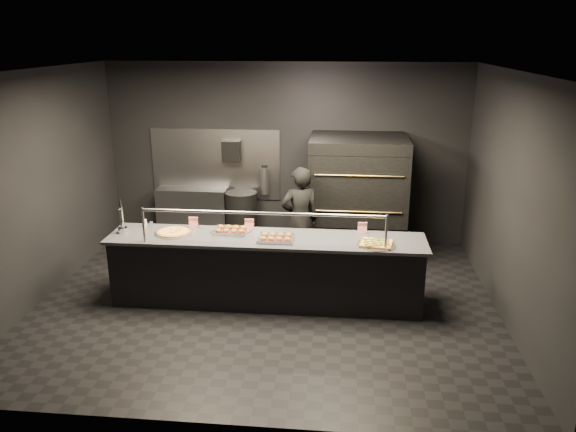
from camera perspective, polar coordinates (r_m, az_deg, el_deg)
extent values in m
plane|color=black|center=(7.59, -2.17, -8.70)|extent=(6.00, 6.00, 0.00)
plane|color=black|center=(6.80, -2.48, 14.53)|extent=(6.00, 6.00, 0.00)
cube|color=black|center=(9.46, -0.24, 6.33)|extent=(6.00, 0.04, 3.00)
cube|color=black|center=(4.72, -6.47, -5.89)|extent=(6.00, 0.04, 3.00)
cube|color=black|center=(8.02, -24.08, 2.64)|extent=(0.04, 5.00, 3.00)
cube|color=black|center=(7.28, 21.79, 1.48)|extent=(0.04, 5.00, 3.00)
cube|color=#99999E|center=(9.68, -7.36, 5.23)|extent=(2.20, 0.02, 1.20)
cube|color=black|center=(7.40, -2.21, -5.66)|extent=(4.00, 0.70, 0.88)
cube|color=#3C3C41|center=(7.23, -2.26, -2.31)|extent=(4.10, 0.78, 0.04)
cylinder|color=#99999E|center=(7.23, -14.47, -0.84)|extent=(0.03, 0.03, 0.45)
cylinder|color=#99999E|center=(6.83, 9.95, -1.64)|extent=(0.03, 0.03, 0.45)
cylinder|color=#99999E|center=(6.81, -2.64, 0.29)|extent=(3.00, 0.04, 0.04)
cube|color=black|center=(9.17, 6.87, -1.99)|extent=(1.50, 1.15, 0.60)
cube|color=black|center=(8.98, 7.01, 1.61)|extent=(1.50, 1.20, 0.55)
cube|color=black|center=(8.84, 7.15, 5.03)|extent=(1.50, 1.20, 0.55)
cube|color=black|center=(8.77, 7.24, 7.39)|extent=(1.50, 1.20, 0.18)
cylinder|color=gold|center=(8.39, 7.09, 0.43)|extent=(1.30, 0.02, 0.02)
cylinder|color=gold|center=(8.24, 7.24, 4.08)|extent=(1.30, 0.02, 0.02)
cube|color=#99999E|center=(9.85, -9.64, 0.21)|extent=(1.20, 0.35, 0.90)
cube|color=black|center=(9.48, -5.76, 6.57)|extent=(0.30, 0.20, 0.35)
cylinder|color=#B2B2B7|center=(9.51, -2.40, 3.59)|extent=(0.14, 0.14, 0.45)
cube|color=black|center=(9.45, -2.42, 5.05)|extent=(0.10, 0.06, 0.06)
cylinder|color=silver|center=(7.69, -16.42, -1.39)|extent=(0.12, 0.12, 0.07)
cylinder|color=silver|center=(7.64, -16.53, -0.25)|extent=(0.04, 0.04, 0.32)
cylinder|color=silver|center=(7.53, -16.82, 0.61)|extent=(0.02, 0.09, 0.02)
cone|color=black|center=(7.57, -16.67, 1.35)|extent=(0.04, 0.04, 0.12)
cylinder|color=silver|center=(7.51, -11.55, -1.70)|extent=(0.50, 0.50, 0.01)
cylinder|color=#BB783C|center=(7.51, -11.56, -1.61)|extent=(0.43, 0.43, 0.02)
cylinder|color=#E2BF49|center=(7.50, -11.56, -1.52)|extent=(0.38, 0.38, 0.01)
cube|color=silver|center=(7.44, -5.79, -1.56)|extent=(0.54, 0.46, 0.02)
ellipsoid|color=#9A5B21|center=(7.39, -7.09, -1.46)|extent=(0.08, 0.08, 0.05)
ellipsoid|color=#9A5B21|center=(7.53, -6.85, -1.08)|extent=(0.08, 0.08, 0.05)
ellipsoid|color=#9A5B21|center=(7.37, -6.31, -1.49)|extent=(0.08, 0.08, 0.05)
ellipsoid|color=#9A5B21|center=(7.51, -6.08, -1.11)|extent=(0.08, 0.08, 0.05)
ellipsoid|color=#9A5B21|center=(7.35, -5.52, -1.52)|extent=(0.08, 0.08, 0.05)
ellipsoid|color=#9A5B21|center=(7.49, -5.31, -1.14)|extent=(0.08, 0.08, 0.05)
ellipsoid|color=#9A5B21|center=(7.33, -4.73, -1.54)|extent=(0.08, 0.08, 0.05)
ellipsoid|color=#9A5B21|center=(7.47, -4.53, -1.16)|extent=(0.08, 0.08, 0.05)
cube|color=silver|center=(7.12, -1.23, -2.38)|extent=(0.45, 0.33, 0.02)
ellipsoid|color=#9A5B21|center=(7.06, -2.56, -2.28)|extent=(0.08, 0.08, 0.05)
ellipsoid|color=#9A5B21|center=(7.20, -2.39, -1.87)|extent=(0.08, 0.08, 0.05)
ellipsoid|color=#9A5B21|center=(7.05, -1.73, -2.31)|extent=(0.08, 0.08, 0.05)
ellipsoid|color=#9A5B21|center=(7.19, -1.58, -1.90)|extent=(0.08, 0.08, 0.05)
ellipsoid|color=#9A5B21|center=(7.03, -0.89, -2.34)|extent=(0.08, 0.08, 0.05)
ellipsoid|color=#9A5B21|center=(7.17, -0.76, -1.92)|extent=(0.08, 0.08, 0.05)
ellipsoid|color=#9A5B21|center=(7.02, -0.06, -2.36)|extent=(0.08, 0.08, 0.05)
ellipsoid|color=#9A5B21|center=(7.16, 0.06, -1.95)|extent=(0.08, 0.08, 0.05)
cylinder|color=silver|center=(7.04, 8.96, -2.89)|extent=(0.48, 0.48, 0.01)
cube|color=#BB783C|center=(7.03, 8.96, -2.77)|extent=(0.43, 0.40, 0.02)
cube|color=#E2BF49|center=(7.03, 8.97, -2.68)|extent=(0.41, 0.38, 0.01)
cube|color=#467E29|center=(7.02, 8.97, -2.61)|extent=(0.39, 0.36, 0.01)
cylinder|color=silver|center=(7.87, -14.34, -0.67)|extent=(0.06, 0.06, 0.09)
cylinder|color=silver|center=(7.84, -13.70, -0.76)|extent=(0.04, 0.04, 0.07)
cube|color=white|center=(7.66, -9.58, -0.64)|extent=(0.12, 0.04, 0.15)
cube|color=white|center=(7.50, -3.95, -0.83)|extent=(0.12, 0.04, 0.15)
cube|color=white|center=(7.41, 7.56, -1.19)|extent=(0.12, 0.04, 0.15)
cylinder|color=black|center=(9.57, -4.74, -0.16)|extent=(0.53, 0.53, 0.89)
imported|color=black|center=(8.30, 1.21, -0.36)|extent=(0.68, 0.55, 1.59)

